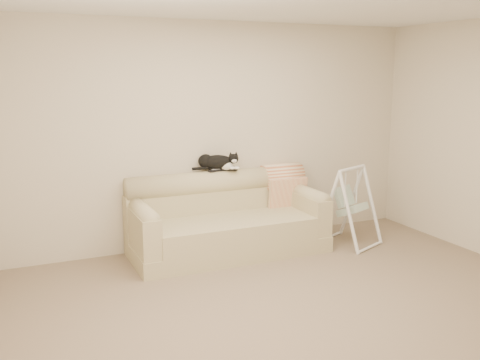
# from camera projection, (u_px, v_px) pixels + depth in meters

# --- Properties ---
(ground_plane) EXTENTS (5.00, 5.00, 0.00)m
(ground_plane) POSITION_uv_depth(u_px,v_px,m) (305.00, 304.00, 4.76)
(ground_plane) COLOR #735E49
(ground_plane) RESTS_ON ground
(room_shell) EXTENTS (5.04, 4.04, 2.60)m
(room_shell) POSITION_uv_depth(u_px,v_px,m) (310.00, 133.00, 4.45)
(room_shell) COLOR beige
(room_shell) RESTS_ON ground
(sofa) EXTENTS (2.20, 0.93, 0.90)m
(sofa) POSITION_uv_depth(u_px,v_px,m) (226.00, 222.00, 6.10)
(sofa) COLOR tan
(sofa) RESTS_ON ground
(remote_a) EXTENTS (0.19, 0.08, 0.03)m
(remote_a) POSITION_uv_depth(u_px,v_px,m) (216.00, 170.00, 6.18)
(remote_a) COLOR black
(remote_a) RESTS_ON sofa
(remote_b) EXTENTS (0.18, 0.09, 0.02)m
(remote_b) POSITION_uv_depth(u_px,v_px,m) (230.00, 169.00, 6.25)
(remote_b) COLOR black
(remote_b) RESTS_ON sofa
(tuxedo_cat) EXTENTS (0.54, 0.35, 0.22)m
(tuxedo_cat) POSITION_uv_depth(u_px,v_px,m) (217.00, 162.00, 6.20)
(tuxedo_cat) COLOR black
(tuxedo_cat) RESTS_ON sofa
(throw_blanket) EXTENTS (0.49, 0.38, 0.58)m
(throw_blanket) POSITION_uv_depth(u_px,v_px,m) (282.00, 180.00, 6.56)
(throw_blanket) COLOR #CD6D40
(throw_blanket) RESTS_ON sofa
(baby_swing) EXTENTS (0.76, 0.78, 0.94)m
(baby_swing) POSITION_uv_depth(u_px,v_px,m) (350.00, 206.00, 6.34)
(baby_swing) COLOR white
(baby_swing) RESTS_ON ground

